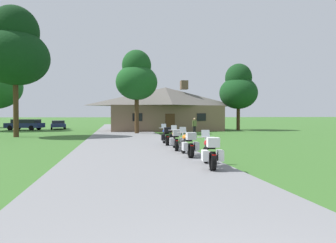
% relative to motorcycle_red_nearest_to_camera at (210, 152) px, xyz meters
% --- Properties ---
extents(ground_plane, '(500.00, 500.00, 0.00)m').
position_rel_motorcycle_red_nearest_to_camera_xyz_m(ground_plane, '(-2.35, 12.17, -0.61)').
color(ground_plane, '#386628').
extents(asphalt_driveway, '(6.40, 80.00, 0.06)m').
position_rel_motorcycle_red_nearest_to_camera_xyz_m(asphalt_driveway, '(-2.35, 10.17, -0.58)').
color(asphalt_driveway, slate).
rests_on(asphalt_driveway, ground).
extents(motorcycle_red_nearest_to_camera, '(0.92, 2.08, 1.30)m').
position_rel_motorcycle_red_nearest_to_camera_xyz_m(motorcycle_red_nearest_to_camera, '(0.00, 0.00, 0.00)').
color(motorcycle_red_nearest_to_camera, black).
rests_on(motorcycle_red_nearest_to_camera, asphalt_driveway).
extents(motorcycle_orange_second_in_row, '(0.72, 2.08, 1.30)m').
position_rel_motorcycle_red_nearest_to_camera_xyz_m(motorcycle_orange_second_in_row, '(-0.05, 2.91, 0.00)').
color(motorcycle_orange_second_in_row, black).
rests_on(motorcycle_orange_second_in_row, asphalt_driveway).
extents(motorcycle_orange_third_in_row, '(0.86, 2.08, 1.30)m').
position_rel_motorcycle_red_nearest_to_camera_xyz_m(motorcycle_orange_third_in_row, '(-0.11, 5.34, 0.00)').
color(motorcycle_orange_third_in_row, black).
rests_on(motorcycle_orange_third_in_row, asphalt_driveway).
extents(motorcycle_blue_farthest_in_row, '(0.73, 2.08, 1.30)m').
position_rel_motorcycle_red_nearest_to_camera_xyz_m(motorcycle_blue_farthest_in_row, '(-0.15, 8.06, 0.00)').
color(motorcycle_blue_farthest_in_row, black).
rests_on(motorcycle_blue_farthest_in_row, asphalt_driveway).
extents(stone_lodge, '(14.27, 6.58, 6.35)m').
position_rel_motorcycle_red_nearest_to_camera_xyz_m(stone_lodge, '(2.89, 25.52, 2.20)').
color(stone_lodge, brown).
rests_on(stone_lodge, ground).
extents(bystander_olive_shirt_near_lodge, '(0.50, 0.35, 1.67)m').
position_rel_motorcycle_red_nearest_to_camera_xyz_m(bystander_olive_shirt_near_lodge, '(4.30, 17.12, 0.32)').
color(bystander_olive_shirt_near_lodge, black).
rests_on(bystander_olive_shirt_near_lodge, ground).
extents(tree_left_near, '(5.78, 5.78, 11.52)m').
position_rel_motorcycle_red_nearest_to_camera_xyz_m(tree_left_near, '(-11.99, 17.38, 7.11)').
color(tree_left_near, '#422D19').
rests_on(tree_left_near, ground).
extents(tree_right_of_lodge, '(4.85, 4.85, 8.56)m').
position_rel_motorcycle_red_nearest_to_camera_xyz_m(tree_right_of_lodge, '(12.25, 24.48, 4.76)').
color(tree_right_of_lodge, '#422D19').
rests_on(tree_right_of_lodge, ground).
extents(tree_by_lodge_front, '(4.31, 4.31, 8.70)m').
position_rel_motorcycle_red_nearest_to_camera_xyz_m(tree_by_lodge_front, '(-1.15, 19.85, 5.24)').
color(tree_by_lodge_front, '#422D19').
rests_on(tree_by_lodge_front, ground).
extents(parked_navy_suv_far_left, '(4.92, 3.00, 1.40)m').
position_rel_motorcycle_red_nearest_to_camera_xyz_m(parked_navy_suv_far_left, '(-14.91, 29.81, 0.17)').
color(parked_navy_suv_far_left, navy).
rests_on(parked_navy_suv_far_left, ground).
extents(parked_navy_sedan_far_left, '(2.67, 4.49, 1.20)m').
position_rel_motorcycle_red_nearest_to_camera_xyz_m(parked_navy_sedan_far_left, '(-11.19, 31.66, 0.03)').
color(parked_navy_sedan_far_left, navy).
rests_on(parked_navy_sedan_far_left, ground).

